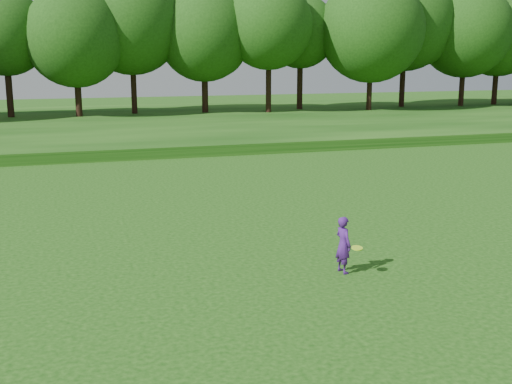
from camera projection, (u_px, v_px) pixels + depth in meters
name	position (u px, v px, depth m)	size (l,w,h in m)	color
ground	(349.00, 272.00, 16.06)	(140.00, 140.00, 0.00)	#13420C
berm	(149.00, 124.00, 47.69)	(130.00, 30.00, 0.60)	#13420C
walking_path	(188.00, 155.00, 34.70)	(130.00, 1.60, 0.04)	gray
treeline	(138.00, 18.00, 49.78)	(104.00, 7.00, 15.00)	#19430F
woman	(343.00, 245.00, 15.86)	(0.55, 0.81, 1.43)	#4A1B7B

